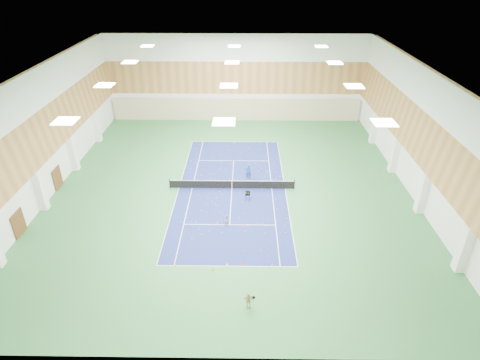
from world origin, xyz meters
name	(u,v)px	position (x,y,z in m)	size (l,w,h in m)	color
ground	(232,188)	(0.00, 0.00, 0.00)	(40.00, 40.00, 0.00)	#2F6E39
room_shell	(231,135)	(0.00, 0.00, 6.00)	(36.00, 40.00, 12.00)	white
wood_cladding	(231,115)	(0.00, 0.00, 8.00)	(36.00, 40.00, 8.00)	#B27842
ceiling_light_grid	(231,73)	(0.00, 0.00, 11.92)	(21.40, 25.40, 0.06)	white
court_surface	(232,188)	(0.00, 0.00, 0.01)	(10.97, 23.77, 0.01)	navy
tennis_balls_scatter	(232,188)	(0.00, 0.00, 0.05)	(10.57, 22.77, 0.07)	#CDE827
tennis_net	(232,184)	(0.00, 0.00, 0.55)	(12.80, 0.10, 1.10)	black
back_curtain	(236,110)	(0.00, 19.75, 1.60)	(35.40, 0.16, 3.20)	#C6B793
door_left_a	(19,223)	(-17.92, -8.00, 1.10)	(0.08, 1.80, 2.20)	#593319
door_left_b	(57,178)	(-17.92, 0.00, 1.10)	(0.08, 1.80, 2.20)	#593319
coach	(248,171)	(1.69, 2.25, 0.84)	(0.61, 0.40, 1.69)	#214799
child_court	(227,220)	(-0.21, -6.40, 0.51)	(0.50, 0.39, 1.02)	#9B9CA4
child_apron	(248,300)	(1.63, -15.99, 0.63)	(0.73, 0.31, 1.25)	tan
ball_cart	(248,196)	(1.61, -2.14, 0.42)	(0.49, 0.49, 0.85)	black
cone_svc_a	(196,221)	(-3.07, -6.04, 0.09)	(0.17, 0.17, 0.19)	#FF5F0D
cone_svc_b	(221,220)	(-0.82, -5.90, 0.11)	(0.20, 0.20, 0.22)	#D64D0B
cone_svc_c	(244,225)	(1.27, -6.64, 0.11)	(0.21, 0.21, 0.23)	#EE540C
cone_svc_d	(263,222)	(2.96, -6.15, 0.11)	(0.19, 0.19, 0.21)	#F3400C
cone_base_a	(175,265)	(-4.01, -11.86, 0.10)	(0.18, 0.18, 0.19)	orange
cone_base_b	(213,269)	(-1.06, -12.33, 0.11)	(0.21, 0.21, 0.23)	orange
cone_base_c	(243,263)	(1.24, -11.66, 0.10)	(0.18, 0.18, 0.20)	#FF520D
cone_base_d	(273,265)	(3.52, -11.77, 0.11)	(0.20, 0.20, 0.22)	orange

